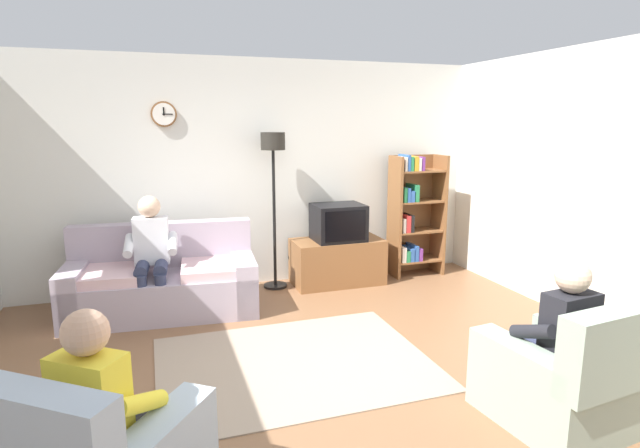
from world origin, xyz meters
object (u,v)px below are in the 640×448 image
at_px(tv, 338,222).
at_px(person_in_left_armchair, 106,403).
at_px(bookshelf, 413,213).
at_px(tv_stand, 337,261).
at_px(armchair_near_bookshelf, 563,381).
at_px(person_on_couch, 151,250).
at_px(couch, 163,283).
at_px(floor_lamp, 273,167).
at_px(person_in_right_armchair, 556,331).

distance_m(tv, person_in_left_armchair, 3.97).
distance_m(tv, bookshelf, 1.06).
distance_m(tv_stand, armchair_near_bookshelf, 3.29).
relative_size(tv_stand, tv, 1.83).
relative_size(bookshelf, person_on_couch, 1.26).
height_order(couch, tv, tv).
height_order(tv, person_in_left_armchair, person_in_left_armchair).
distance_m(tv_stand, person_in_left_armchair, 4.00).
bearing_deg(floor_lamp, tv, -9.18).
height_order(tv, person_on_couch, person_on_couch).
bearing_deg(person_on_couch, person_in_left_armchair, -95.18).
bearing_deg(bookshelf, floor_lamp, 179.10).
height_order(tv_stand, floor_lamp, floor_lamp).
bearing_deg(person_in_left_armchair, tv, 52.55).
xyz_separation_m(floor_lamp, armchair_near_bookshelf, (1.13, -3.37, -1.16)).
xyz_separation_m(tv, person_on_couch, (-2.16, -0.41, -0.07)).
bearing_deg(tv, tv_stand, 90.00).
height_order(couch, person_in_left_armchair, person_in_left_armchair).
height_order(tv, person_in_right_armchair, person_in_right_armchair).
bearing_deg(person_on_couch, floor_lamp, 20.93).
height_order(couch, tv_stand, couch).
distance_m(tv, floor_lamp, 1.03).
xyz_separation_m(armchair_near_bookshelf, person_on_couch, (-2.53, 2.83, 0.41)).
height_order(bookshelf, armchair_near_bookshelf, bookshelf).
relative_size(couch, tv_stand, 1.79).
distance_m(tv, armchair_near_bookshelf, 3.30).
bearing_deg(tv_stand, bookshelf, 3.79).
distance_m(person_in_left_armchair, person_in_right_armchair, 2.76).
distance_m(couch, tv_stand, 2.10).
bearing_deg(tv_stand, person_on_couch, -168.59).
height_order(person_on_couch, person_in_right_armchair, person_on_couch).
bearing_deg(person_in_right_armchair, person_in_left_armchair, 179.82).
relative_size(couch, armchair_near_bookshelf, 2.04).
relative_size(couch, person_on_couch, 1.59).
distance_m(couch, person_on_couch, 0.41).
height_order(tv_stand, person_on_couch, person_on_couch).
distance_m(armchair_near_bookshelf, person_in_right_armchair, 0.33).
distance_m(tv_stand, person_in_right_armchair, 3.22).
bearing_deg(person_in_right_armchair, tv, 96.37).
bearing_deg(armchair_near_bookshelf, person_in_left_armchair, 177.98).
distance_m(floor_lamp, person_on_couch, 1.68).
distance_m(couch, armchair_near_bookshelf, 3.82).
bearing_deg(person_on_couch, bookshelf, 8.93).
bearing_deg(armchair_near_bookshelf, couch, 129.60).
bearing_deg(armchair_near_bookshelf, tv_stand, 96.32).
height_order(bookshelf, person_in_left_armchair, bookshelf).
distance_m(tv, person_in_right_armchair, 3.18).
height_order(couch, person_on_couch, person_on_couch).
bearing_deg(person_in_left_armchair, person_on_couch, 84.82).
bearing_deg(bookshelf, person_on_couch, -171.07).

